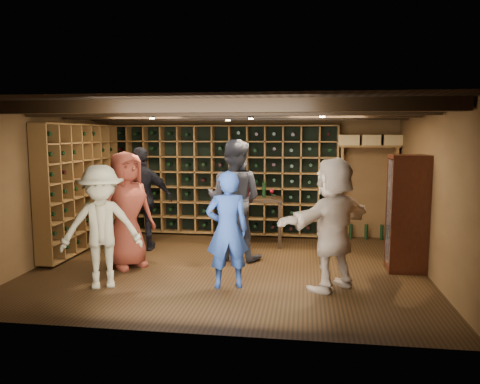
# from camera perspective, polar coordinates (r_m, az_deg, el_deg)

# --- Properties ---
(ground) EXTENTS (6.00, 6.00, 0.00)m
(ground) POSITION_cam_1_polar(r_m,az_deg,el_deg) (7.48, -1.40, -9.13)
(ground) COLOR black
(ground) RESTS_ON ground
(room_shell) EXTENTS (6.00, 6.00, 6.00)m
(room_shell) POSITION_cam_1_polar(r_m,az_deg,el_deg) (7.24, -1.39, 9.70)
(room_shell) COLOR brown
(room_shell) RESTS_ON ground
(wine_rack_back) EXTENTS (4.65, 0.30, 2.20)m
(wine_rack_back) POSITION_cam_1_polar(r_m,az_deg,el_deg) (9.61, -2.25, 1.49)
(wine_rack_back) COLOR brown
(wine_rack_back) RESTS_ON ground
(wine_rack_left) EXTENTS (0.30, 2.65, 2.20)m
(wine_rack_left) POSITION_cam_1_polar(r_m,az_deg,el_deg) (8.92, -18.77, 0.67)
(wine_rack_left) COLOR brown
(wine_rack_left) RESTS_ON ground
(crate_shelf) EXTENTS (1.20, 0.32, 2.07)m
(crate_shelf) POSITION_cam_1_polar(r_m,az_deg,el_deg) (9.50, 15.46, 3.70)
(crate_shelf) COLOR brown
(crate_shelf) RESTS_ON ground
(display_cabinet) EXTENTS (0.55, 0.50, 1.75)m
(display_cabinet) POSITION_cam_1_polar(r_m,az_deg,el_deg) (7.55, 19.65, -2.74)
(display_cabinet) COLOR #35130A
(display_cabinet) RESTS_ON ground
(man_blue_shirt) EXTENTS (0.67, 0.54, 1.60)m
(man_blue_shirt) POSITION_cam_1_polar(r_m,az_deg,el_deg) (6.35, -1.56, -4.63)
(man_blue_shirt) COLOR navy
(man_blue_shirt) RESTS_ON ground
(man_grey_suit) EXTENTS (1.10, 0.93, 2.00)m
(man_grey_suit) POSITION_cam_1_polar(r_m,az_deg,el_deg) (7.78, -0.72, -0.97)
(man_grey_suit) COLOR black
(man_grey_suit) RESTS_ON ground
(guest_red_floral) EXTENTS (1.00, 1.06, 1.82)m
(guest_red_floral) POSITION_cam_1_polar(r_m,az_deg,el_deg) (7.51, -13.65, -2.14)
(guest_red_floral) COLOR maroon
(guest_red_floral) RESTS_ON ground
(guest_woman_black) EXTENTS (1.14, 0.59, 1.86)m
(guest_woman_black) POSITION_cam_1_polar(r_m,az_deg,el_deg) (8.55, -11.85, -0.85)
(guest_woman_black) COLOR black
(guest_woman_black) RESTS_ON ground
(guest_khaki) EXTENTS (1.24, 1.01, 1.68)m
(guest_khaki) POSITION_cam_1_polar(r_m,az_deg,el_deg) (6.63, -16.56, -4.09)
(guest_khaki) COLOR gray
(guest_khaki) RESTS_ON ground
(guest_beige) EXTENTS (1.55, 1.55, 1.79)m
(guest_beige) POSITION_cam_1_polar(r_m,az_deg,el_deg) (6.39, 11.26, -3.83)
(guest_beige) COLOR tan
(guest_beige) RESTS_ON ground
(tasting_table) EXTENTS (1.23, 0.68, 1.18)m
(tasting_table) POSITION_cam_1_polar(r_m,az_deg,el_deg) (8.76, 1.26, -1.41)
(tasting_table) COLOR black
(tasting_table) RESTS_ON ground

